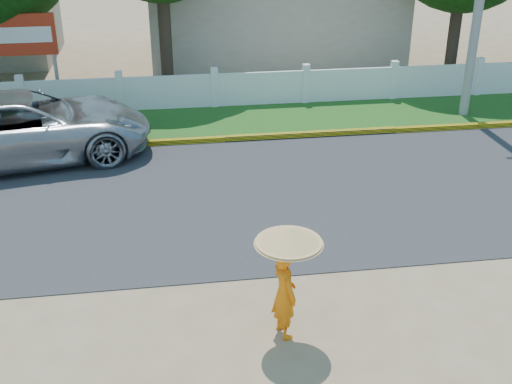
% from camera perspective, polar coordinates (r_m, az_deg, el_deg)
% --- Properties ---
extents(ground, '(120.00, 120.00, 0.00)m').
position_cam_1_polar(ground, '(11.13, 1.52, -10.51)').
color(ground, '#9E8460').
rests_on(ground, ground).
extents(road, '(60.00, 7.00, 0.02)m').
position_cam_1_polar(road, '(14.95, -1.39, -0.34)').
color(road, '#38383A').
rests_on(road, ground).
extents(grass_verge, '(60.00, 3.50, 0.03)m').
position_cam_1_polar(grass_verge, '(19.78, -3.28, 6.30)').
color(grass_verge, '#2D601E').
rests_on(grass_verge, ground).
extents(curb, '(40.00, 0.18, 0.16)m').
position_cam_1_polar(curb, '(18.17, -2.78, 4.73)').
color(curb, yellow).
rests_on(curb, ground).
extents(fence, '(40.00, 0.10, 1.10)m').
position_cam_1_polar(fence, '(20.99, -3.69, 8.98)').
color(fence, silver).
rests_on(fence, ground).
extents(building_near, '(10.00, 6.00, 3.20)m').
position_cam_1_polar(building_near, '(27.68, 1.39, 15.36)').
color(building_near, '#B7AD99').
rests_on(building_near, ground).
extents(vehicle, '(6.87, 4.19, 1.78)m').
position_cam_1_polar(vehicle, '(17.71, -19.80, 5.44)').
color(vehicle, '#A4A8AC').
rests_on(vehicle, ground).
extents(monk_with_parasol, '(1.06, 1.06, 1.94)m').
position_cam_1_polar(monk_with_parasol, '(9.93, 2.72, -6.69)').
color(monk_with_parasol, orange).
rests_on(monk_with_parasol, ground).
extents(billboard, '(2.50, 0.13, 2.95)m').
position_cam_1_polar(billboard, '(22.07, -20.57, 12.54)').
color(billboard, gray).
rests_on(billboard, ground).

